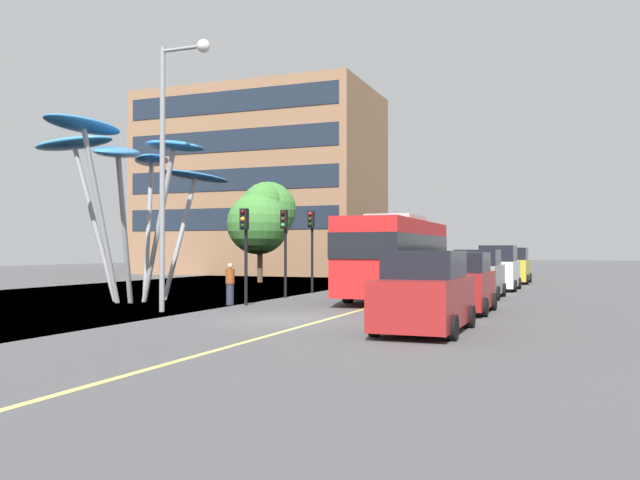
% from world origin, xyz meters
% --- Properties ---
extents(ground, '(120.00, 240.00, 0.10)m').
position_xyz_m(ground, '(-0.74, 0.00, -0.05)').
color(ground, '#4C4C4F').
extents(red_bus, '(2.97, 10.66, 3.55)m').
position_xyz_m(red_bus, '(1.03, 9.24, 1.94)').
color(red_bus, red).
rests_on(red_bus, ground).
extents(leaf_sculpture, '(8.18, 8.51, 7.22)m').
position_xyz_m(leaf_sculpture, '(-8.55, 3.72, 5.64)').
color(leaf_sculpture, '#9EA0A5').
rests_on(leaf_sculpture, ground).
extents(traffic_light_kerb_near, '(0.28, 0.42, 3.64)m').
position_xyz_m(traffic_light_kerb_near, '(-3.44, 3.89, 2.64)').
color(traffic_light_kerb_near, black).
rests_on(traffic_light_kerb_near, ground).
extents(traffic_light_kerb_far, '(0.28, 0.42, 3.82)m').
position_xyz_m(traffic_light_kerb_far, '(-3.70, 8.08, 2.76)').
color(traffic_light_kerb_far, black).
rests_on(traffic_light_kerb_far, ground).
extents(traffic_light_island_mid, '(0.28, 0.42, 3.96)m').
position_xyz_m(traffic_light_island_mid, '(-3.77, 11.38, 2.86)').
color(traffic_light_island_mid, black).
rests_on(traffic_light_island_mid, ground).
extents(car_parked_near, '(2.07, 4.36, 2.07)m').
position_xyz_m(car_parked_near, '(4.57, -1.50, 0.98)').
color(car_parked_near, maroon).
rests_on(car_parked_near, ground).
extents(car_parked_mid, '(2.00, 3.81, 2.01)m').
position_xyz_m(car_parked_mid, '(4.58, 4.10, 0.95)').
color(car_parked_mid, maroon).
rests_on(car_parked_mid, ground).
extents(car_parked_far, '(2.08, 3.96, 2.10)m').
position_xyz_m(car_parked_far, '(4.16, 11.06, 0.99)').
color(car_parked_far, gray).
rests_on(car_parked_far, ground).
extents(car_side_street, '(2.04, 4.30, 2.31)m').
position_xyz_m(car_side_street, '(4.37, 17.11, 1.08)').
color(car_side_street, silver).
rests_on(car_side_street, ground).
extents(car_far_side, '(1.99, 4.20, 2.22)m').
position_xyz_m(car_far_side, '(4.47, 24.59, 1.04)').
color(car_far_side, gold).
rests_on(car_far_side, ground).
extents(street_lamp, '(1.90, 0.44, 9.05)m').
position_xyz_m(street_lamp, '(-4.48, 0.66, 5.66)').
color(street_lamp, gray).
rests_on(street_lamp, ground).
extents(tree_pavement_near, '(3.99, 5.10, 6.56)m').
position_xyz_m(tree_pavement_near, '(-10.74, 20.21, 4.30)').
color(tree_pavement_near, brown).
rests_on(tree_pavement_near, ground).
extents(pedestrian, '(0.34, 0.34, 1.59)m').
position_xyz_m(pedestrian, '(-4.07, 3.92, 0.79)').
color(pedestrian, '#2D3342').
rests_on(pedestrian, ground).
extents(backdrop_building, '(19.89, 11.68, 15.74)m').
position_xyz_m(backdrop_building, '(-17.81, 34.29, 7.87)').
color(backdrop_building, '#936B4C').
rests_on(backdrop_building, ground).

